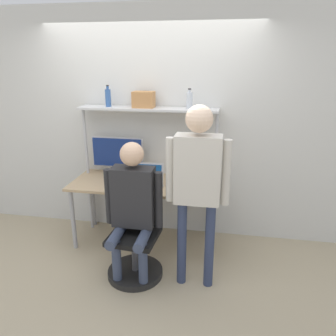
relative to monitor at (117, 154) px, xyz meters
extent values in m
plane|color=tan|center=(0.39, -0.58, -1.02)|extent=(12.00, 12.00, 0.00)
cube|color=silver|center=(0.39, 0.17, 0.33)|extent=(8.00, 0.06, 2.70)
cube|color=tan|center=(0.39, -0.21, -0.27)|extent=(1.68, 0.70, 0.03)
cylinder|color=#A5A5AA|center=(-0.39, -0.50, -0.65)|extent=(0.05, 0.05, 0.73)
cylinder|color=#A5A5AA|center=(1.17, -0.50, -0.65)|extent=(0.05, 0.05, 0.73)
cylinder|color=#A5A5AA|center=(-0.39, 0.08, -0.65)|extent=(0.05, 0.05, 0.73)
cylinder|color=#A5A5AA|center=(1.17, 0.08, -0.65)|extent=(0.05, 0.05, 0.73)
cube|color=silver|center=(0.39, -0.01, 0.56)|extent=(1.60, 0.27, 0.02)
cylinder|color=#B2B2B7|center=(-0.39, -0.01, -0.22)|extent=(0.04, 0.04, 1.59)
cylinder|color=#B2B2B7|center=(1.17, -0.01, -0.22)|extent=(0.04, 0.04, 1.59)
cylinder|color=#B7B7BC|center=(0.00, 0.00, -0.25)|extent=(0.22, 0.22, 0.01)
cylinder|color=#B7B7BC|center=(0.00, 0.00, -0.19)|extent=(0.06, 0.06, 0.10)
cube|color=#B7B7BC|center=(0.00, 0.00, 0.03)|extent=(0.62, 0.01, 0.36)
cube|color=navy|center=(0.00, 0.00, 0.03)|extent=(0.60, 0.02, 0.34)
cube|color=#BCBCC1|center=(0.44, -0.39, -0.25)|extent=(0.36, 0.26, 0.01)
cube|color=black|center=(0.44, -0.41, -0.25)|extent=(0.30, 0.14, 0.00)
cube|color=#BCBCC1|center=(0.44, -0.30, -0.12)|extent=(0.36, 0.07, 0.25)
cube|color=#194C8C|center=(0.44, -0.30, -0.12)|extent=(0.31, 0.05, 0.22)
cube|color=silver|center=(0.71, -0.39, -0.25)|extent=(0.07, 0.15, 0.01)
cube|color=black|center=(0.71, -0.39, -0.25)|extent=(0.06, 0.13, 0.00)
cylinder|color=black|center=(0.43, -0.87, -0.99)|extent=(0.56, 0.56, 0.06)
cylinder|color=#4C4C51|center=(0.43, -0.87, -0.77)|extent=(0.06, 0.06, 0.37)
cube|color=black|center=(0.43, -0.87, -0.57)|extent=(0.49, 0.49, 0.05)
cube|color=black|center=(0.45, -0.66, -0.32)|extent=(0.42, 0.07, 0.45)
cylinder|color=#38425B|center=(0.30, -1.04, -0.78)|extent=(0.09, 0.09, 0.48)
cylinder|color=#38425B|center=(0.56, -1.04, -0.78)|extent=(0.09, 0.09, 0.48)
cylinder|color=#38425B|center=(0.30, -1.01, -0.50)|extent=(0.10, 0.38, 0.10)
cylinder|color=#38425B|center=(0.56, -1.01, -0.50)|extent=(0.10, 0.38, 0.10)
cube|color=#262628|center=(0.43, -0.84, -0.16)|extent=(0.40, 0.20, 0.58)
cylinder|color=#262628|center=(0.19, -0.84, -0.17)|extent=(0.08, 0.08, 0.56)
cylinder|color=#262628|center=(0.68, -0.84, -0.17)|extent=(0.08, 0.08, 0.56)
sphere|color=#D8AD8C|center=(0.43, -0.84, 0.27)|extent=(0.22, 0.22, 0.22)
cylinder|color=#2D3856|center=(0.91, -0.89, -0.58)|extent=(0.09, 0.09, 0.88)
cylinder|color=#2D3856|center=(1.18, -0.89, -0.58)|extent=(0.09, 0.09, 0.88)
cube|color=beige|center=(1.05, -0.89, 0.17)|extent=(0.41, 0.20, 0.62)
cylinder|color=beige|center=(0.80, -0.89, 0.15)|extent=(0.08, 0.08, 0.59)
cylinder|color=beige|center=(1.29, -0.89, 0.15)|extent=(0.08, 0.08, 0.59)
sphere|color=beige|center=(1.05, -0.89, 0.62)|extent=(0.24, 0.24, 0.24)
cylinder|color=#335999|center=(-0.08, -0.01, 0.67)|extent=(0.06, 0.06, 0.19)
cylinder|color=#335999|center=(-0.08, -0.01, 0.78)|extent=(0.03, 0.03, 0.04)
cylinder|color=black|center=(-0.08, -0.01, 0.81)|extent=(0.03, 0.03, 0.01)
cylinder|color=silver|center=(0.86, -0.01, 0.66)|extent=(0.07, 0.07, 0.17)
cylinder|color=silver|center=(0.86, -0.01, 0.76)|extent=(0.03, 0.03, 0.03)
cylinder|color=black|center=(0.86, -0.01, 0.78)|extent=(0.03, 0.03, 0.01)
cube|color=#B27A47|center=(0.34, -0.01, 0.66)|extent=(0.24, 0.17, 0.18)
camera|label=1|loc=(1.27, -3.62, 1.09)|focal=35.00mm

